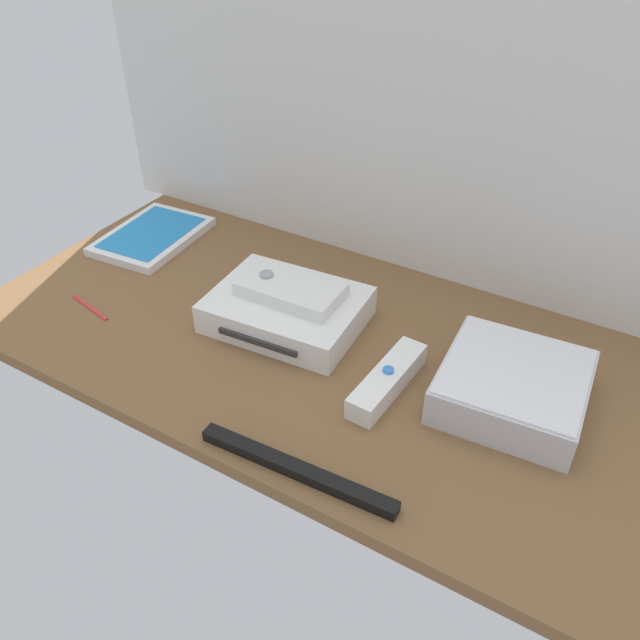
# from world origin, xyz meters

# --- Properties ---
(ground_plane) EXTENTS (1.00, 0.48, 0.02)m
(ground_plane) POSITION_xyz_m (0.00, 0.00, -0.01)
(ground_plane) COLOR brown
(ground_plane) RESTS_ON ground
(back_wall) EXTENTS (1.10, 0.01, 0.64)m
(back_wall) POSITION_xyz_m (0.00, 0.25, 0.32)
(back_wall) COLOR silver
(back_wall) RESTS_ON ground
(game_console) EXTENTS (0.22, 0.18, 0.04)m
(game_console) POSITION_xyz_m (-0.07, 0.02, 0.02)
(game_console) COLOR white
(game_console) RESTS_ON ground_plane
(mini_computer) EXTENTS (0.18, 0.18, 0.05)m
(mini_computer) POSITION_xyz_m (0.26, 0.02, 0.03)
(mini_computer) COLOR silver
(mini_computer) RESTS_ON ground_plane
(game_case) EXTENTS (0.15, 0.20, 0.02)m
(game_case) POSITION_xyz_m (-0.40, 0.10, 0.01)
(game_case) COLOR white
(game_case) RESTS_ON ground_plane
(remote_wand) EXTENTS (0.04, 0.15, 0.03)m
(remote_wand) POSITION_xyz_m (0.12, -0.04, 0.02)
(remote_wand) COLOR white
(remote_wand) RESTS_ON ground_plane
(remote_classic_pad) EXTENTS (0.15, 0.08, 0.02)m
(remote_classic_pad) POSITION_xyz_m (-0.06, 0.02, 0.05)
(remote_classic_pad) COLOR white
(remote_classic_pad) RESTS_ON game_console
(sensor_bar) EXTENTS (0.24, 0.03, 0.01)m
(sensor_bar) POSITION_xyz_m (0.10, -0.21, 0.01)
(sensor_bar) COLOR black
(sensor_bar) RESTS_ON ground_plane
(stylus_pen) EXTENTS (0.09, 0.03, 0.01)m
(stylus_pen) POSITION_xyz_m (-0.34, -0.10, 0.00)
(stylus_pen) COLOR red
(stylus_pen) RESTS_ON ground_plane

